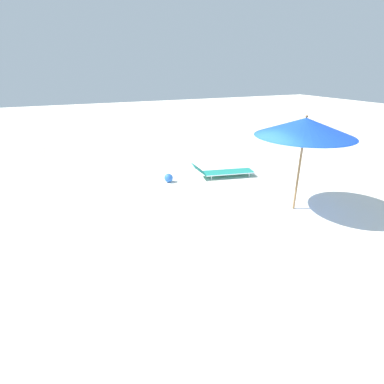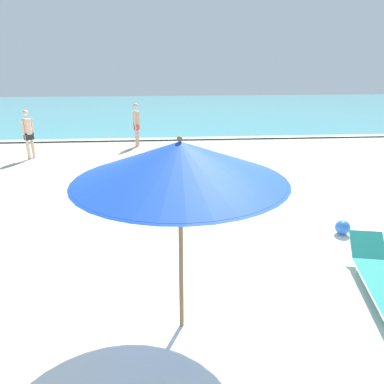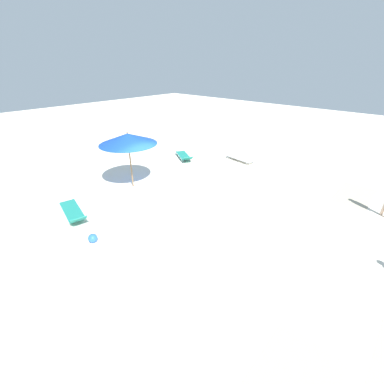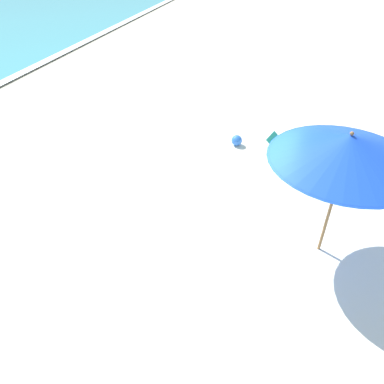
% 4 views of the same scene
% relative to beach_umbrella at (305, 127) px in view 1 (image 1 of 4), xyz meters
% --- Properties ---
extents(ground_plane, '(60.00, 60.00, 0.16)m').
position_rel_beach_umbrella_xyz_m(ground_plane, '(0.17, 2.14, -2.43)').
color(ground_plane, silver).
extents(beach_umbrella, '(2.60, 2.60, 2.66)m').
position_rel_beach_umbrella_xyz_m(beach_umbrella, '(0.00, 0.00, 0.00)').
color(beach_umbrella, olive).
rests_on(beach_umbrella, ground_plane).
extents(sun_lounger_under_umbrella, '(1.08, 2.37, 0.53)m').
position_rel_beach_umbrella_xyz_m(sun_lounger_under_umbrella, '(3.22, 0.55, -2.14)').
color(sun_lounger_under_umbrella, '#1E8475').
rests_on(sun_lounger_under_umbrella, ground_plane).
extents(beach_ball, '(0.31, 0.31, 0.31)m').
position_rel_beach_umbrella_xyz_m(beach_ball, '(3.51, 2.58, -2.19)').
color(beach_ball, blue).
rests_on(beach_ball, ground_plane).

